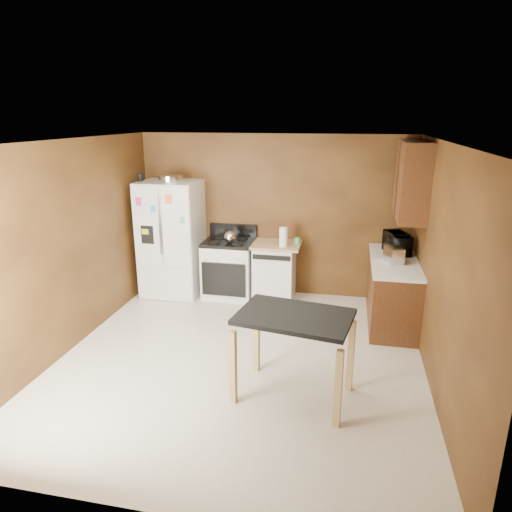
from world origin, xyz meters
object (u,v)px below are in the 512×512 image
(kettle, at_px, (230,237))
(microwave, at_px, (397,244))
(roasting_pan, at_px, (171,178))
(pen_cup, at_px, (140,177))
(toaster, at_px, (394,255))
(gas_range, at_px, (229,268))
(paper_towel, at_px, (283,237))
(dishwasher, at_px, (275,271))
(island, at_px, (294,328))
(green_canister, at_px, (297,241))
(refrigerator, at_px, (172,239))

(kettle, bearing_deg, microwave, -0.94)
(roasting_pan, distance_m, microwave, 3.45)
(pen_cup, xyz_separation_m, kettle, (1.38, 0.03, -0.87))
(toaster, bearing_deg, pen_cup, 153.91)
(pen_cup, height_order, gas_range, pen_cup)
(kettle, distance_m, gas_range, 0.55)
(paper_towel, xyz_separation_m, dishwasher, (-0.15, 0.12, -0.58))
(pen_cup, distance_m, island, 3.73)
(pen_cup, xyz_separation_m, paper_towel, (2.19, 0.04, -0.83))
(roasting_pan, xyz_separation_m, kettle, (0.92, -0.05, -0.85))
(roasting_pan, xyz_separation_m, green_canister, (1.93, 0.13, -0.91))
(green_canister, relative_size, gas_range, 0.09)
(green_canister, xyz_separation_m, island, (0.28, -2.59, -0.18))
(refrigerator, xyz_separation_m, island, (2.24, -2.46, -0.15))
(island, bearing_deg, pen_cup, 138.19)
(kettle, xyz_separation_m, gas_range, (-0.05, 0.12, -0.53))
(dishwasher, bearing_deg, pen_cup, -175.36)
(kettle, distance_m, microwave, 2.43)
(kettle, height_order, paper_towel, paper_towel)
(kettle, relative_size, toaster, 0.65)
(refrigerator, bearing_deg, toaster, -9.38)
(kettle, height_order, dishwasher, kettle)
(pen_cup, relative_size, refrigerator, 0.07)
(kettle, bearing_deg, green_canister, 10.47)
(toaster, height_order, refrigerator, refrigerator)
(refrigerator, relative_size, dishwasher, 2.02)
(pen_cup, xyz_separation_m, island, (2.66, -2.38, -1.11))
(microwave, distance_m, gas_range, 2.55)
(roasting_pan, relative_size, kettle, 2.02)
(dishwasher, relative_size, island, 0.74)
(roasting_pan, bearing_deg, island, -48.10)
(roasting_pan, bearing_deg, gas_range, 4.20)
(refrigerator, bearing_deg, island, -47.64)
(microwave, relative_size, gas_range, 0.44)
(gas_range, bearing_deg, refrigerator, -176.19)
(refrigerator, bearing_deg, paper_towel, -1.18)
(refrigerator, bearing_deg, kettle, -3.28)
(paper_towel, height_order, dishwasher, paper_towel)
(refrigerator, height_order, dishwasher, refrigerator)
(refrigerator, relative_size, island, 1.49)
(kettle, xyz_separation_m, toaster, (2.35, -0.49, 0.01))
(paper_towel, xyz_separation_m, microwave, (1.62, -0.06, -0.00))
(roasting_pan, xyz_separation_m, microwave, (3.35, -0.09, -0.81))
(paper_towel, bearing_deg, toaster, -18.37)
(green_canister, distance_m, toaster, 1.51)
(island, bearing_deg, toaster, 60.67)
(roasting_pan, height_order, gas_range, roasting_pan)
(roasting_pan, relative_size, dishwasher, 0.42)
(roasting_pan, height_order, dishwasher, roasting_pan)
(kettle, relative_size, paper_towel, 0.64)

